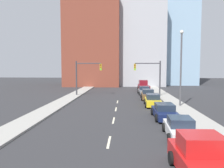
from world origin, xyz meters
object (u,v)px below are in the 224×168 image
pickup_truck_red (206,164)px  sedan_yellow (153,101)px  sedan_white (180,128)px  street_lamp (181,63)px  traffic_signal_right (152,73)px  sedan_navy (164,112)px  traffic_signal_left (84,73)px  sedan_brown (148,95)px  pickup_truck_maroon (144,86)px  sedan_gray (144,91)px

pickup_truck_red → sedan_yellow: 18.29m
pickup_truck_red → sedan_white: pickup_truck_red is taller
street_lamp → sedan_yellow: size_ratio=2.08×
traffic_signal_right → sedan_navy: traffic_signal_right is taller
traffic_signal_left → sedan_white: size_ratio=1.38×
sedan_brown → pickup_truck_maroon: pickup_truck_maroon is taller
sedan_navy → pickup_truck_maroon: size_ratio=0.80×
sedan_white → traffic_signal_left: bearing=119.0°
pickup_truck_red → sedan_navy: 11.61m
street_lamp → sedan_yellow: (-3.27, 0.51, -4.65)m
traffic_signal_right → sedan_gray: (-1.04, 2.74, -3.21)m
street_lamp → sedan_gray: (-3.31, 12.35, -4.69)m
sedan_yellow → pickup_truck_maroon: bearing=91.0°
traffic_signal_left → sedan_gray: 11.24m
sedan_white → sedan_navy: size_ratio=0.91×
traffic_signal_right → pickup_truck_red: (-1.03, -27.39, -3.09)m
sedan_yellow → pickup_truck_maroon: 18.22m
sedan_yellow → sedan_navy: bearing=-85.5°
traffic_signal_left → pickup_truck_red: traffic_signal_left is taller
sedan_yellow → sedan_brown: size_ratio=0.94×
street_lamp → pickup_truck_maroon: 19.47m
sedan_white → pickup_truck_maroon: (0.04, 30.55, 0.22)m
street_lamp → sedan_gray: size_ratio=2.02×
traffic_signal_left → pickup_truck_maroon: 14.47m
pickup_truck_red → sedan_brown: 24.15m
traffic_signal_right → sedan_yellow: (-1.00, -9.10, -3.17)m
traffic_signal_left → pickup_truck_maroon: (10.84, 9.11, -2.99)m
traffic_signal_right → sedan_white: bearing=-91.8°
street_lamp → pickup_truck_red: bearing=-100.5°
sedan_yellow → traffic_signal_left: bearing=141.2°
street_lamp → sedan_brown: 8.53m
pickup_truck_red → pickup_truck_maroon: size_ratio=0.96×
traffic_signal_left → pickup_truck_red: size_ratio=1.04×
sedan_brown → sedan_white: bearing=-86.8°
sedan_brown → sedan_gray: size_ratio=1.03×
sedan_brown → sedan_yellow: bearing=-87.8°
sedan_navy → sedan_yellow: size_ratio=1.05×
pickup_truck_red → sedan_gray: bearing=88.3°
street_lamp → pickup_truck_red: (-3.30, -17.78, -4.58)m
sedan_yellow → pickup_truck_maroon: (0.38, 18.21, 0.18)m
sedan_gray → traffic_signal_left: bearing=-166.6°
sedan_white → sedan_navy: bearing=93.0°
sedan_brown → pickup_truck_maroon: (0.38, 12.36, 0.17)m
traffic_signal_right → sedan_gray: 4.35m
street_lamp → sedan_gray: street_lamp is taller
sedan_brown → sedan_gray: (-0.04, 5.99, -0.05)m
sedan_yellow → sedan_brown: 5.85m
pickup_truck_red → sedan_white: bearing=84.7°
traffic_signal_left → sedan_white: (10.79, -21.44, -3.21)m
sedan_white → sedan_yellow: 12.35m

